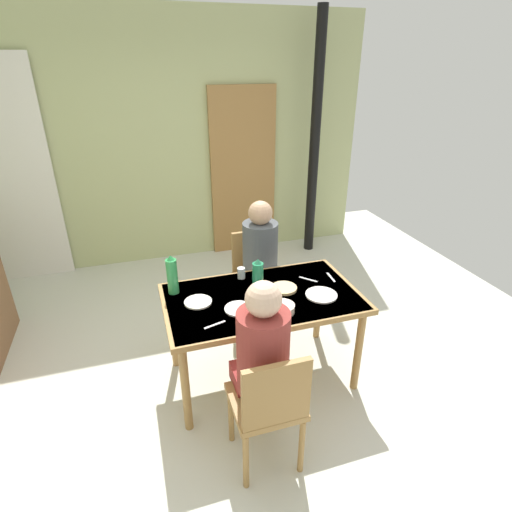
{
  "coord_description": "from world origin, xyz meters",
  "views": [
    {
      "loc": [
        -0.44,
        -2.33,
        2.26
      ],
      "look_at": [
        0.35,
        0.18,
        0.98
      ],
      "focal_mm": 28.57,
      "sensor_mm": 36.0,
      "label": 1
    }
  ],
  "objects_px": {
    "dining_table": "(262,305)",
    "person_far_diner": "(261,251)",
    "person_near_diner": "(262,349)",
    "serving_bowl_center": "(282,308)",
    "chair_near_diner": "(269,404)",
    "chair_far_diner": "(256,273)",
    "water_bottle_green_far": "(258,276)",
    "water_bottle_green_near": "(172,275)"
  },
  "relations": [
    {
      "from": "person_near_diner",
      "to": "person_far_diner",
      "type": "distance_m",
      "value": 1.3
    },
    {
      "from": "chair_near_diner",
      "to": "dining_table",
      "type": "bearing_deg",
      "value": 74.78
    },
    {
      "from": "person_far_diner",
      "to": "serving_bowl_center",
      "type": "xyz_separation_m",
      "value": [
        -0.13,
        -0.85,
        -0.02
      ]
    },
    {
      "from": "chair_far_diner",
      "to": "water_bottle_green_far",
      "type": "distance_m",
      "value": 0.79
    },
    {
      "from": "person_near_diner",
      "to": "person_far_diner",
      "type": "height_order",
      "value": "same"
    },
    {
      "from": "chair_far_diner",
      "to": "water_bottle_green_far",
      "type": "height_order",
      "value": "water_bottle_green_far"
    },
    {
      "from": "water_bottle_green_near",
      "to": "serving_bowl_center",
      "type": "height_order",
      "value": "water_bottle_green_near"
    },
    {
      "from": "chair_far_diner",
      "to": "serving_bowl_center",
      "type": "height_order",
      "value": "chair_far_diner"
    },
    {
      "from": "person_near_diner",
      "to": "water_bottle_green_near",
      "type": "relative_size",
      "value": 2.58
    },
    {
      "from": "dining_table",
      "to": "person_far_diner",
      "type": "height_order",
      "value": "person_far_diner"
    },
    {
      "from": "person_near_diner",
      "to": "serving_bowl_center",
      "type": "relative_size",
      "value": 4.53
    },
    {
      "from": "dining_table",
      "to": "chair_near_diner",
      "type": "xyz_separation_m",
      "value": [
        -0.21,
        -0.76,
        -0.16
      ]
    },
    {
      "from": "serving_bowl_center",
      "to": "person_near_diner",
      "type": "bearing_deg",
      "value": -124.4
    },
    {
      "from": "person_near_diner",
      "to": "serving_bowl_center",
      "type": "height_order",
      "value": "person_near_diner"
    },
    {
      "from": "serving_bowl_center",
      "to": "chair_far_diner",
      "type": "bearing_deg",
      "value": 82.69
    },
    {
      "from": "dining_table",
      "to": "chair_near_diner",
      "type": "distance_m",
      "value": 0.8
    },
    {
      "from": "person_far_diner",
      "to": "dining_table",
      "type": "bearing_deg",
      "value": 73.01
    },
    {
      "from": "chair_near_diner",
      "to": "person_far_diner",
      "type": "xyz_separation_m",
      "value": [
        0.39,
        1.38,
        0.28
      ]
    },
    {
      "from": "dining_table",
      "to": "chair_near_diner",
      "type": "bearing_deg",
      "value": -105.22
    },
    {
      "from": "person_near_diner",
      "to": "water_bottle_green_far",
      "type": "distance_m",
      "value": 0.73
    },
    {
      "from": "dining_table",
      "to": "person_far_diner",
      "type": "relative_size",
      "value": 1.81
    },
    {
      "from": "person_near_diner",
      "to": "serving_bowl_center",
      "type": "bearing_deg",
      "value": 55.6
    },
    {
      "from": "dining_table",
      "to": "chair_far_diner",
      "type": "height_order",
      "value": "chair_far_diner"
    },
    {
      "from": "dining_table",
      "to": "person_far_diner",
      "type": "distance_m",
      "value": 0.66
    },
    {
      "from": "person_near_diner",
      "to": "water_bottle_green_far",
      "type": "relative_size",
      "value": 2.93
    },
    {
      "from": "dining_table",
      "to": "person_far_diner",
      "type": "bearing_deg",
      "value": 73.01
    },
    {
      "from": "chair_near_diner",
      "to": "water_bottle_green_near",
      "type": "xyz_separation_m",
      "value": [
        -0.39,
        1.0,
        0.37
      ]
    },
    {
      "from": "chair_near_diner",
      "to": "serving_bowl_center",
      "type": "bearing_deg",
      "value": 63.06
    },
    {
      "from": "person_near_diner",
      "to": "serving_bowl_center",
      "type": "distance_m",
      "value": 0.48
    },
    {
      "from": "water_bottle_green_far",
      "to": "chair_far_diner",
      "type": "bearing_deg",
      "value": 73.7
    },
    {
      "from": "dining_table",
      "to": "person_near_diner",
      "type": "height_order",
      "value": "person_near_diner"
    },
    {
      "from": "person_near_diner",
      "to": "dining_table",
      "type": "bearing_deg",
      "value": 71.64
    },
    {
      "from": "person_far_diner",
      "to": "serving_bowl_center",
      "type": "distance_m",
      "value": 0.86
    },
    {
      "from": "dining_table",
      "to": "chair_far_diner",
      "type": "relative_size",
      "value": 1.6
    },
    {
      "from": "water_bottle_green_near",
      "to": "water_bottle_green_far",
      "type": "height_order",
      "value": "water_bottle_green_near"
    },
    {
      "from": "person_far_diner",
      "to": "water_bottle_green_far",
      "type": "distance_m",
      "value": 0.58
    },
    {
      "from": "chair_far_diner",
      "to": "water_bottle_green_near",
      "type": "height_order",
      "value": "water_bottle_green_near"
    },
    {
      "from": "chair_far_diner",
      "to": "water_bottle_green_near",
      "type": "relative_size",
      "value": 2.92
    },
    {
      "from": "person_far_diner",
      "to": "serving_bowl_center",
      "type": "bearing_deg",
      "value": 81.53
    },
    {
      "from": "dining_table",
      "to": "chair_near_diner",
      "type": "relative_size",
      "value": 1.6
    },
    {
      "from": "water_bottle_green_far",
      "to": "dining_table",
      "type": "bearing_deg",
      "value": -82.67
    },
    {
      "from": "chair_near_diner",
      "to": "person_near_diner",
      "type": "relative_size",
      "value": 1.13
    }
  ]
}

